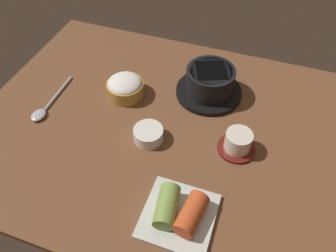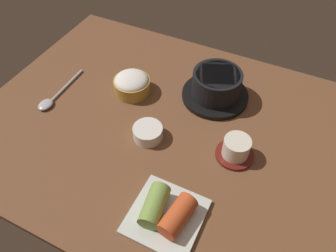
{
  "view_description": "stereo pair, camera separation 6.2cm",
  "coord_description": "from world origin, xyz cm",
  "px_view_note": "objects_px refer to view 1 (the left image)",
  "views": [
    {
      "loc": [
        19.49,
        -52.15,
        66.06
      ],
      "look_at": [
        2.0,
        -2.0,
        5.0
      ],
      "focal_mm": 34.4,
      "sensor_mm": 36.0,
      "label": 1
    },
    {
      "loc": [
        25.17,
        -49.79,
        66.06
      ],
      "look_at": [
        2.0,
        -2.0,
        5.0
      ],
      "focal_mm": 34.4,
      "sensor_mm": 36.0,
      "label": 2
    }
  ],
  "objects_px": {
    "kimchi_plate": "(179,212)",
    "stone_pot": "(210,83)",
    "tea_cup_with_saucer": "(238,142)",
    "spoon": "(45,108)",
    "rice_bowl": "(125,87)",
    "banchan_cup_center": "(148,134)"
  },
  "relations": [
    {
      "from": "banchan_cup_center",
      "to": "spoon",
      "type": "relative_size",
      "value": 0.39
    },
    {
      "from": "kimchi_plate",
      "to": "spoon",
      "type": "relative_size",
      "value": 0.78
    },
    {
      "from": "stone_pot",
      "to": "rice_bowl",
      "type": "bearing_deg",
      "value": -159.65
    },
    {
      "from": "stone_pot",
      "to": "kimchi_plate",
      "type": "relative_size",
      "value": 1.25
    },
    {
      "from": "rice_bowl",
      "to": "stone_pot",
      "type": "bearing_deg",
      "value": 20.35
    },
    {
      "from": "spoon",
      "to": "stone_pot",
      "type": "bearing_deg",
      "value": 27.47
    },
    {
      "from": "kimchi_plate",
      "to": "stone_pot",
      "type": "bearing_deg",
      "value": 95.27
    },
    {
      "from": "rice_bowl",
      "to": "banchan_cup_center",
      "type": "distance_m",
      "value": 0.18
    },
    {
      "from": "rice_bowl",
      "to": "banchan_cup_center",
      "type": "bearing_deg",
      "value": -47.23
    },
    {
      "from": "stone_pot",
      "to": "tea_cup_with_saucer",
      "type": "relative_size",
      "value": 2.0
    },
    {
      "from": "kimchi_plate",
      "to": "rice_bowl",
      "type": "bearing_deg",
      "value": 130.01
    },
    {
      "from": "stone_pot",
      "to": "rice_bowl",
      "type": "distance_m",
      "value": 0.24
    },
    {
      "from": "rice_bowl",
      "to": "banchan_cup_center",
      "type": "height_order",
      "value": "rice_bowl"
    },
    {
      "from": "spoon",
      "to": "tea_cup_with_saucer",
      "type": "bearing_deg",
      "value": 4.29
    },
    {
      "from": "stone_pot",
      "to": "kimchi_plate",
      "type": "bearing_deg",
      "value": -84.73
    },
    {
      "from": "rice_bowl",
      "to": "kimchi_plate",
      "type": "distance_m",
      "value": 0.4
    },
    {
      "from": "spoon",
      "to": "kimchi_plate",
      "type": "bearing_deg",
      "value": -21.85
    },
    {
      "from": "spoon",
      "to": "banchan_cup_center",
      "type": "bearing_deg",
      "value": -0.19
    },
    {
      "from": "rice_bowl",
      "to": "tea_cup_with_saucer",
      "type": "distance_m",
      "value": 0.35
    },
    {
      "from": "rice_bowl",
      "to": "spoon",
      "type": "height_order",
      "value": "rice_bowl"
    },
    {
      "from": "tea_cup_with_saucer",
      "to": "kimchi_plate",
      "type": "relative_size",
      "value": 0.63
    },
    {
      "from": "tea_cup_with_saucer",
      "to": "spoon",
      "type": "xyz_separation_m",
      "value": [
        -0.52,
        -0.04,
        -0.02
      ]
    }
  ]
}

